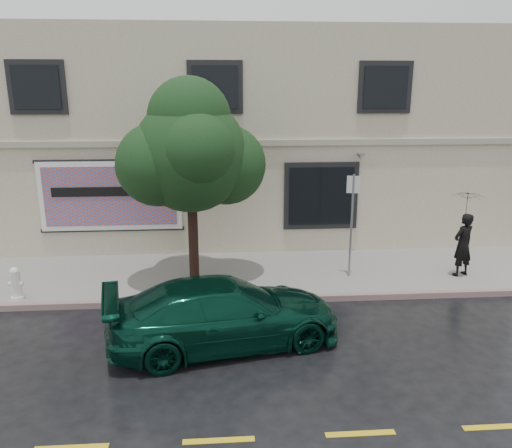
{
  "coord_description": "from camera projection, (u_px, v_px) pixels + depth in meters",
  "views": [
    {
      "loc": [
        0.1,
        -9.97,
        5.21
      ],
      "look_at": [
        0.98,
        2.2,
        1.85
      ],
      "focal_mm": 35.0,
      "sensor_mm": 36.0,
      "label": 1
    }
  ],
  "objects": [
    {
      "name": "ground",
      "position": [
        219.0,
        332.0,
        10.97
      ],
      "size": [
        90.0,
        90.0,
        0.0
      ],
      "primitive_type": "plane",
      "color": "black",
      "rests_on": "ground"
    },
    {
      "name": "sidewalk",
      "position": [
        219.0,
        275.0,
        14.07
      ],
      "size": [
        20.0,
        3.5,
        0.15
      ],
      "primitive_type": "cube",
      "color": "gray",
      "rests_on": "ground"
    },
    {
      "name": "curb",
      "position": [
        219.0,
        301.0,
        12.39
      ],
      "size": [
        20.0,
        0.18,
        0.16
      ],
      "primitive_type": "cube",
      "color": "slate",
      "rests_on": "ground"
    },
    {
      "name": "road_marking",
      "position": [
        219.0,
        440.0,
        7.6
      ],
      "size": [
        19.0,
        0.12,
        0.01
      ],
      "primitive_type": "cube",
      "color": "gold",
      "rests_on": "ground"
    },
    {
      "name": "building",
      "position": [
        217.0,
        134.0,
        18.69
      ],
      "size": [
        20.0,
        8.12,
        7.0
      ],
      "color": "beige",
      "rests_on": "ground"
    },
    {
      "name": "billboard",
      "position": [
        110.0,
        196.0,
        14.93
      ],
      "size": [
        4.3,
        0.16,
        2.2
      ],
      "color": "white",
      "rests_on": "ground"
    },
    {
      "name": "car",
      "position": [
        225.0,
        313.0,
        10.31
      ],
      "size": [
        5.13,
        3.06,
        1.4
      ],
      "primitive_type": "imported",
      "rotation": [
        0.0,
        0.0,
        1.78
      ],
      "color": "#083325",
      "rests_on": "ground"
    },
    {
      "name": "pedestrian",
      "position": [
        463.0,
        245.0,
        13.66
      ],
      "size": [
        0.76,
        0.64,
        1.77
      ],
      "primitive_type": "imported",
      "rotation": [
        0.0,
        0.0,
        3.55
      ],
      "color": "black",
      "rests_on": "sidewalk"
    },
    {
      "name": "umbrella",
      "position": [
        468.0,
        201.0,
        13.33
      ],
      "size": [
        1.23,
        1.23,
        0.7
      ],
      "primitive_type": "imported",
      "rotation": [
        0.0,
        0.0,
        0.39
      ],
      "color": "black",
      "rests_on": "pedestrian"
    },
    {
      "name": "street_tree",
      "position": [
        190.0,
        156.0,
        12.58
      ],
      "size": [
        2.9,
        2.9,
        4.85
      ],
      "color": "black",
      "rests_on": "sidewalk"
    },
    {
      "name": "fire_hydrant",
      "position": [
        16.0,
        284.0,
        12.21
      ],
      "size": [
        0.34,
        0.32,
        0.83
      ],
      "rotation": [
        0.0,
        0.0,
        0.16
      ],
      "color": "white",
      "rests_on": "sidewalk"
    },
    {
      "name": "sign_pole",
      "position": [
        352.0,
        217.0,
        13.39
      ],
      "size": [
        0.35,
        0.1,
        2.85
      ],
      "rotation": [
        0.0,
        0.0,
        -0.22
      ],
      "color": "gray",
      "rests_on": "sidewalk"
    }
  ]
}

